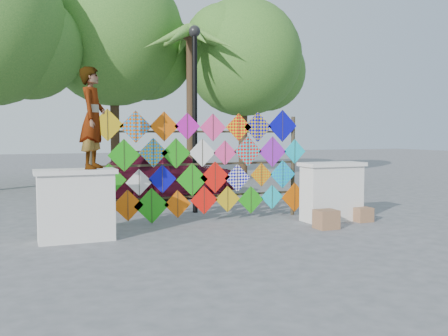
{
  "coord_description": "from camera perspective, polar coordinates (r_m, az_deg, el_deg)",
  "views": [
    {
      "loc": [
        -3.62,
        -9.33,
        1.92
      ],
      "look_at": [
        0.48,
        0.6,
        1.17
      ],
      "focal_mm": 40.0,
      "sensor_mm": 36.0,
      "label": 1
    }
  ],
  "objects": [
    {
      "name": "palm_tree",
      "position": [
        18.53,
        -3.9,
        13.42
      ],
      "size": [
        3.62,
        3.62,
        5.83
      ],
      "color": "#3F2B1B",
      "rests_on": "ground"
    },
    {
      "name": "tree_mid",
      "position": [
        21.05,
        -12.23,
        14.47
      ],
      "size": [
        6.3,
        5.6,
        8.61
      ],
      "color": "#3F2B1B",
      "rests_on": "ground"
    },
    {
      "name": "vendor_woman",
      "position": [
        9.22,
        -14.78,
        5.54
      ],
      "size": [
        0.67,
        0.78,
        1.81
      ],
      "primitive_type": "imported",
      "rotation": [
        0.0,
        0.0,
        1.14
      ],
      "color": "#99999E",
      "rests_on": "parapet_left"
    },
    {
      "name": "sedan",
      "position": [
        14.74,
        -6.84,
        -0.49
      ],
      "size": [
        4.87,
        3.15,
        1.54
      ],
      "primitive_type": "imported",
      "rotation": [
        0.0,
        0.0,
        1.89
      ],
      "color": "#4D0D1C",
      "rests_on": "ground"
    },
    {
      "name": "parapet_right",
      "position": [
        11.17,
        12.21,
        -2.6
      ],
      "size": [
        1.4,
        0.65,
        1.28
      ],
      "color": "white",
      "rests_on": "ground"
    },
    {
      "name": "tree_east",
      "position": [
        21.0,
        2.41,
        12.4
      ],
      "size": [
        5.4,
        4.8,
        7.42
      ],
      "color": "#3F2B1B",
      "rests_on": "ground"
    },
    {
      "name": "cardboard_box_near",
      "position": [
        10.27,
        11.6,
        -5.76
      ],
      "size": [
        0.43,
        0.38,
        0.38
      ],
      "primitive_type": "cube",
      "color": "#906445",
      "rests_on": "ground"
    },
    {
      "name": "parapet_left",
      "position": [
        9.26,
        -16.56,
        -4.03
      ],
      "size": [
        1.4,
        0.65,
        1.28
      ],
      "color": "white",
      "rests_on": "ground"
    },
    {
      "name": "ground",
      "position": [
        10.19,
        -1.2,
        -6.85
      ],
      "size": [
        80.0,
        80.0,
        0.0
      ],
      "primitive_type": "plane",
      "color": "gray",
      "rests_on": "ground"
    },
    {
      "name": "cardboard_box_far",
      "position": [
        11.28,
        15.53,
        -5.14
      ],
      "size": [
        0.37,
        0.34,
        0.31
      ],
      "primitive_type": "cube",
      "color": "#906445",
      "rests_on": "ground"
    },
    {
      "name": "kite_rack",
      "position": [
        10.74,
        -2.22,
        0.32
      ],
      "size": [
        4.93,
        0.24,
        2.45
      ],
      "color": "#322A1B",
      "rests_on": "ground"
    },
    {
      "name": "lamppost",
      "position": [
        12.01,
        -3.36,
        7.69
      ],
      "size": [
        0.28,
        0.28,
        4.46
      ],
      "color": "black",
      "rests_on": "ground"
    }
  ]
}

